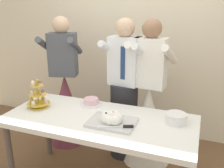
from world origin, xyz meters
TOP-DOWN VIEW (x-y plane):
  - rear_wall at (0.00, 1.39)m, footprint 5.20×0.10m
  - dessert_table at (0.00, 0.00)m, footprint 1.80×0.80m
  - cupcake_stand at (-0.68, 0.02)m, footprint 0.23×0.23m
  - main_cake_tray at (0.16, -0.06)m, footprint 0.43×0.32m
  - plate_stack at (0.69, 0.16)m, footprint 0.20×0.20m
  - round_cake at (-0.21, 0.28)m, footprint 0.24×0.24m
  - person_groom at (0.04, 0.64)m, footprint 0.51×0.54m
  - person_bride at (0.33, 0.65)m, footprint 0.56×0.56m
  - person_guest at (-0.79, 0.72)m, footprint 0.59×0.59m

SIDE VIEW (x-z plane):
  - person_bride at x=0.33m, z-range -0.25..1.41m
  - person_guest at x=-0.79m, z-range -0.25..1.41m
  - dessert_table at x=0.00m, z-range 0.31..1.09m
  - person_groom at x=0.04m, z-range -0.08..1.58m
  - round_cake at x=-0.21m, z-range 0.77..0.84m
  - plate_stack at x=0.69m, z-range 0.78..0.86m
  - main_cake_tray at x=0.16m, z-range 0.76..0.88m
  - cupcake_stand at x=-0.68m, z-range 0.74..1.04m
  - rear_wall at x=0.00m, z-range 0.00..2.90m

